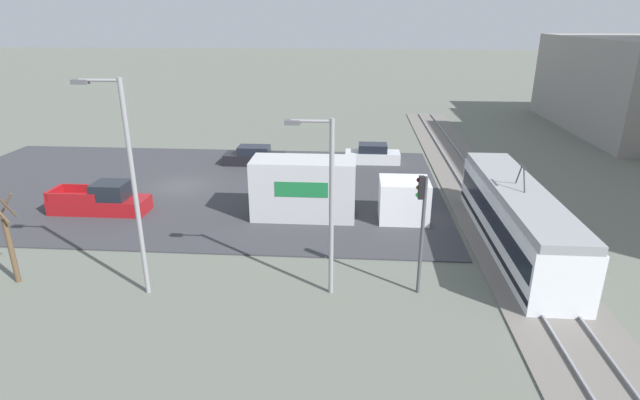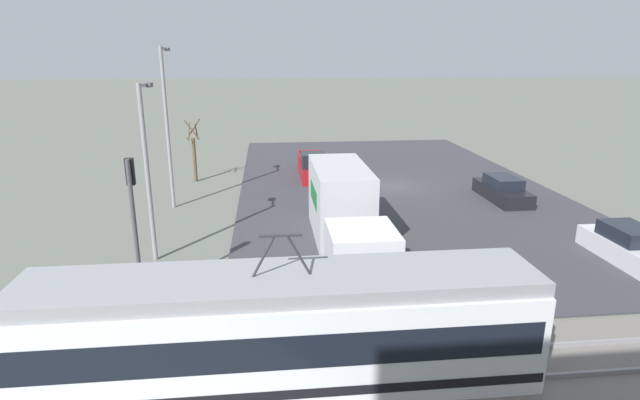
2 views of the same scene
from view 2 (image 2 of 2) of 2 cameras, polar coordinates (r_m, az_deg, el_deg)
name	(u,v)px [view 2 (image 2 of 2)]	position (r m, az deg, el deg)	size (l,w,h in m)	color
ground_plane	(392,186)	(34.76, 8.21, 1.54)	(320.00, 320.00, 0.00)	#60665B
road_surface	(392,186)	(34.75, 8.21, 1.60)	(20.63, 36.23, 0.08)	#38383D
rail_bed	(561,362)	(17.04, 25.83, -16.35)	(58.76, 4.40, 0.22)	slate
light_rail_tram	(283,331)	(13.94, -4.25, -14.67)	(13.68, 2.72, 4.30)	white
box_truck	(344,212)	(23.22, 2.76, -1.41)	(2.58, 10.33, 3.54)	silver
pickup_truck	(313,167)	(36.69, -0.82, 3.77)	(1.91, 5.86, 1.90)	maroon
sedan_car_0	(502,190)	(32.90, 20.12, 1.08)	(1.88, 4.80, 1.47)	black
sedan_car_1	(627,246)	(25.76, 31.67, -4.46)	(1.89, 4.42, 1.54)	silver
traffic_light_pole	(133,211)	(18.90, -20.54, -1.16)	(0.28, 0.47, 5.32)	#47474C
street_tree	(194,154)	(36.49, -14.18, 5.16)	(1.05, 0.88, 4.43)	brown
street_lamp_near_crossing	(167,118)	(30.12, -17.08, 8.90)	(0.36, 1.95, 9.22)	gray
street_lamp_mid_block	(147,160)	(22.44, -19.14, 4.31)	(0.36, 1.95, 7.68)	gray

